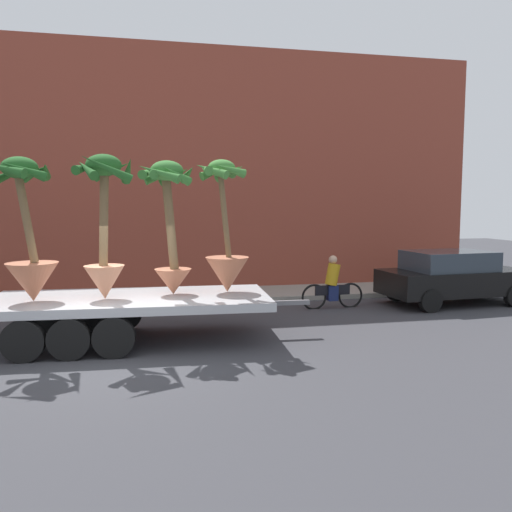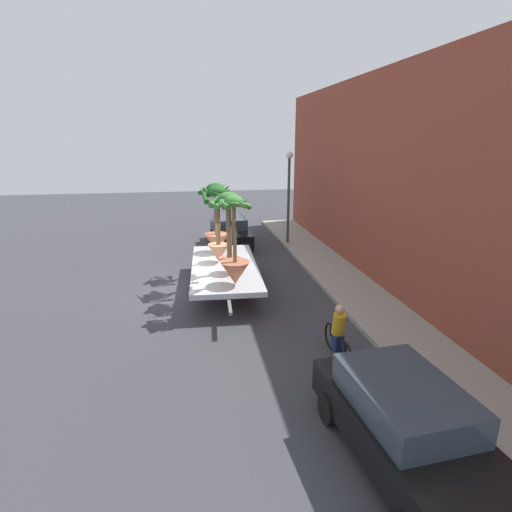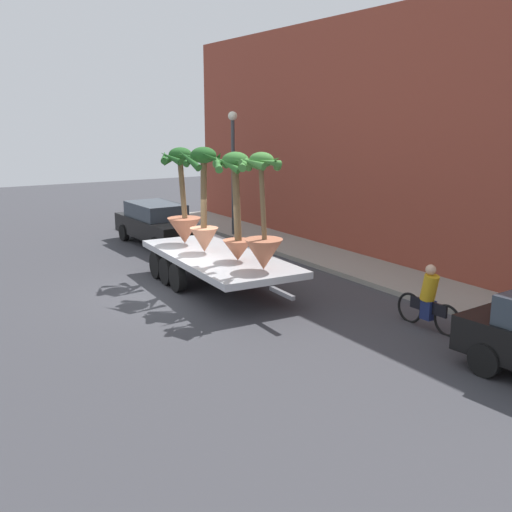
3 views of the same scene
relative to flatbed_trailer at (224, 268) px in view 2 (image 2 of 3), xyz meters
The scene contains 12 objects.
ground_plane 1.51m from the flatbed_trailer, 89.89° to the right, with size 60.00×60.00×0.00m, color #38383D.
sidewalk 4.86m from the flatbed_trailer, 89.97° to the left, with size 24.00×2.20×0.15m, color gray.
building_facade 7.29m from the flatbed_trailer, 89.98° to the left, with size 24.00×1.20×8.11m, color brown.
flatbed_trailer is the anchor object (origin of this frame).
potted_palm_rear 2.67m from the flatbed_trailer, ahead, with size 1.25×1.26×2.94m.
potted_palm_middle 1.70m from the flatbed_trailer, 141.14° to the right, with size 1.28×1.33×2.97m.
potted_palm_front 2.22m from the flatbed_trailer, behind, with size 1.34×1.44×2.89m.
potted_palm_extra 2.11m from the flatbed_trailer, ahead, with size 1.28×1.29×2.89m.
cyclist 6.24m from the flatbed_trailer, 23.37° to the left, with size 1.84×0.35×1.54m.
parked_car 9.70m from the flatbed_trailer, 13.85° to the left, with size 4.45×2.18×1.58m.
trailing_car 6.32m from the flatbed_trailer, behind, with size 4.62×1.95×1.58m.
street_lamp 7.55m from the flatbed_trailer, 145.83° to the left, with size 0.36×0.36×4.83m.
Camera 2 is at (14.76, 0.03, 5.64)m, focal length 28.11 mm.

